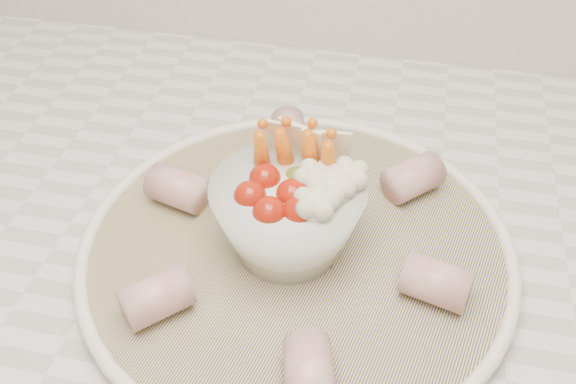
# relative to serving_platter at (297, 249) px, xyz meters

# --- Properties ---
(serving_platter) EXTENTS (0.45, 0.45, 0.02)m
(serving_platter) POSITION_rel_serving_platter_xyz_m (0.00, 0.00, 0.00)
(serving_platter) COLOR navy
(serving_platter) RESTS_ON kitchen_counter
(veggie_bowl) EXTENTS (0.13, 0.13, 0.11)m
(veggie_bowl) POSITION_rel_serving_platter_xyz_m (-0.01, 0.00, 0.05)
(veggie_bowl) COLOR white
(veggie_bowl) RESTS_ON serving_platter
(cured_meat_rolls) EXTENTS (0.30, 0.33, 0.04)m
(cured_meat_rolls) POSITION_rel_serving_platter_xyz_m (0.00, 0.00, 0.02)
(cured_meat_rolls) COLOR #AF5059
(cured_meat_rolls) RESTS_ON serving_platter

